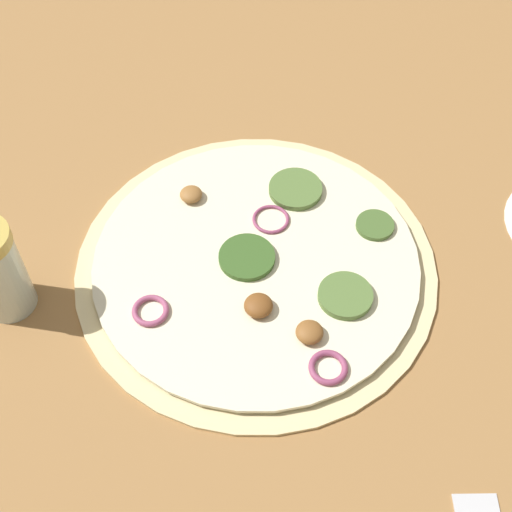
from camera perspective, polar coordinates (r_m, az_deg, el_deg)
ground_plane at (r=0.68m, az=-0.00°, el=-0.88°), size 3.00×3.00×0.00m
pizza at (r=0.67m, az=0.17°, el=-0.59°), size 0.34×0.34×0.02m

